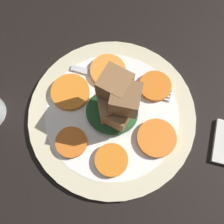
{
  "coord_description": "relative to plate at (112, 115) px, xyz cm",
  "views": [
    {
      "loc": [
        -3.8,
        14.93,
        49.79
      ],
      "look_at": [
        0.0,
        0.0,
        4.1
      ],
      "focal_mm": 45.0,
      "sensor_mm": 36.0,
      "label": 1
    }
  ],
  "objects": [
    {
      "name": "carrot_slice_4",
      "position": [
        8.17,
        -1.97,
        1.05
      ],
      "size": [
        6.89,
        6.89,
        0.93
      ],
      "primitive_type": "cylinder",
      "color": "orange",
      "rests_on": "plate"
    },
    {
      "name": "plate",
      "position": [
        0.0,
        0.0,
        0.0
      ],
      "size": [
        29.51,
        29.51,
        1.05
      ],
      "color": "beige",
      "rests_on": "table_slab"
    },
    {
      "name": "carrot_slice_5",
      "position": [
        5.36,
        6.73,
        1.05
      ],
      "size": [
        5.31,
        5.31,
        0.93
      ],
      "primitive_type": "cylinder",
      "color": "orange",
      "rests_on": "plate"
    },
    {
      "name": "carrot_slice_3",
      "position": [
        2.74,
        -7.72,
        1.05
      ],
      "size": [
        6.53,
        6.53,
        0.93
      ],
      "primitive_type": "cylinder",
      "color": "orange",
      "rests_on": "plate"
    },
    {
      "name": "center_pile",
      "position": [
        -0.36,
        -0.13,
        5.2
      ],
      "size": [
        9.07,
        8.36,
        10.75
      ],
      "color": "#235128",
      "rests_on": "plate"
    },
    {
      "name": "carrot_slice_2",
      "position": [
        -6.23,
        -6.83,
        1.05
      ],
      "size": [
        5.79,
        5.79,
        0.93
      ],
      "primitive_type": "cylinder",
      "color": "orange",
      "rests_on": "plate"
    },
    {
      "name": "fork",
      "position": [
        -0.44,
        -6.31,
        0.78
      ],
      "size": [
        18.95,
        2.71,
        0.4
      ],
      "rotation": [
        0.0,
        0.0,
        -0.05
      ],
      "color": "silver",
      "rests_on": "plate"
    },
    {
      "name": "carrot_slice_0",
      "position": [
        -1.92,
        7.94,
        1.05
      ],
      "size": [
        5.54,
        5.54,
        0.93
      ],
      "primitive_type": "cylinder",
      "color": "orange",
      "rests_on": "plate"
    },
    {
      "name": "carrot_slice_1",
      "position": [
        -8.4,
        2.48,
        1.05
      ],
      "size": [
        6.68,
        6.68,
        0.93
      ],
      "primitive_type": "cylinder",
      "color": "orange",
      "rests_on": "plate"
    },
    {
      "name": "table_slab",
      "position": [
        0.0,
        0.0,
        -1.52
      ],
      "size": [
        120.0,
        120.0,
        2.0
      ],
      "primitive_type": "cube",
      "color": "black",
      "rests_on": "ground"
    }
  ]
}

